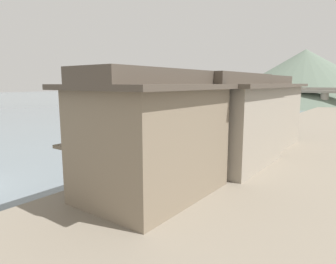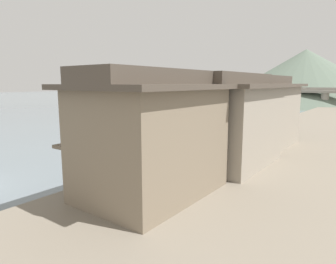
# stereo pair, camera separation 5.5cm
# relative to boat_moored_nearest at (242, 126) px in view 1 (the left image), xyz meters

# --- Properties ---
(boat_moored_nearest) EXTENTS (3.26, 3.75, 0.45)m
(boat_moored_nearest) POSITION_rel_boat_moored_nearest_xyz_m (0.00, 0.00, 0.00)
(boat_moored_nearest) COLOR brown
(boat_moored_nearest) RESTS_ON ground
(boat_moored_second) EXTENTS (3.75, 3.70, 0.39)m
(boat_moored_second) POSITION_rel_boat_moored_nearest_xyz_m (-6.86, 7.10, -0.02)
(boat_moored_second) COLOR #423328
(boat_moored_second) RESTS_ON ground
(boat_moored_third) EXTENTS (0.87, 5.27, 0.47)m
(boat_moored_third) POSITION_rel_boat_moored_nearest_xyz_m (2.09, 10.84, 0.00)
(boat_moored_third) COLOR brown
(boat_moored_third) RESTS_ON ground
(boat_moored_far) EXTENTS (4.95, 4.29, 0.83)m
(boat_moored_far) POSITION_rel_boat_moored_nearest_xyz_m (0.40, 22.09, 0.13)
(boat_moored_far) COLOR #33281E
(boat_moored_far) RESTS_ON ground
(house_waterfront_nearest) EXTENTS (5.96, 7.85, 6.14)m
(house_waterfront_nearest) POSITION_rel_boat_moored_nearest_xyz_m (7.49, -29.47, 3.65)
(house_waterfront_nearest) COLOR #7F705B
(house_waterfront_nearest) RESTS_ON riverbank_right
(house_waterfront_second) EXTENTS (6.61, 8.30, 6.14)m
(house_waterfront_second) POSITION_rel_boat_moored_nearest_xyz_m (7.82, -21.83, 3.65)
(house_waterfront_second) COLOR gray
(house_waterfront_second) RESTS_ON riverbank_right
(house_waterfront_tall) EXTENTS (6.09, 7.80, 6.14)m
(house_waterfront_tall) POSITION_rel_boat_moored_nearest_xyz_m (7.56, -14.10, 3.65)
(house_waterfront_tall) COLOR gray
(house_waterfront_tall) RESTS_ON riverbank_right
(mooring_post_dock_near) EXTENTS (0.20, 0.20, 0.81)m
(mooring_post_dock_near) POSITION_rel_boat_moored_nearest_xyz_m (3.92, -29.78, 1.06)
(mooring_post_dock_near) COLOR #473828
(mooring_post_dock_near) RESTS_ON riverbank_right
(mooring_post_dock_mid) EXTENTS (0.20, 0.20, 0.88)m
(mooring_post_dock_mid) POSITION_rel_boat_moored_nearest_xyz_m (3.92, -23.78, 1.10)
(mooring_post_dock_mid) COLOR #473828
(mooring_post_dock_mid) RESTS_ON riverbank_right
(mooring_post_dock_far) EXTENTS (0.20, 0.20, 0.76)m
(mooring_post_dock_far) POSITION_rel_boat_moored_nearest_xyz_m (3.92, -15.57, 1.04)
(mooring_post_dock_far) COLOR #473828
(mooring_post_dock_far) RESTS_ON riverbank_right
(stone_bridge) EXTENTS (24.96, 2.40, 5.28)m
(stone_bridge) POSITION_rel_boat_moored_nearest_xyz_m (-3.24, 39.99, 3.30)
(stone_bridge) COLOR gray
(stone_bridge) RESTS_ON ground
(hill_far_west) EXTENTS (56.22, 56.22, 16.75)m
(hill_far_west) POSITION_rel_boat_moored_nearest_xyz_m (-5.24, 61.22, 8.22)
(hill_far_west) COLOR #5B6B5B
(hill_far_west) RESTS_ON ground
(hill_far_centre) EXTENTS (57.46, 57.46, 12.25)m
(hill_far_centre) POSITION_rel_boat_moored_nearest_xyz_m (-17.69, 92.65, 5.97)
(hill_far_centre) COLOR slate
(hill_far_centre) RESTS_ON ground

